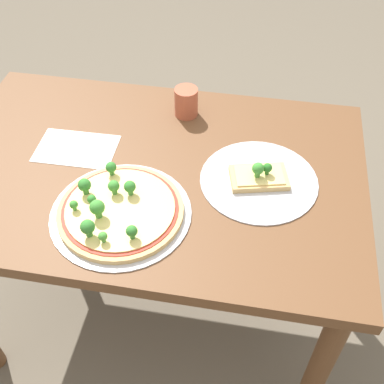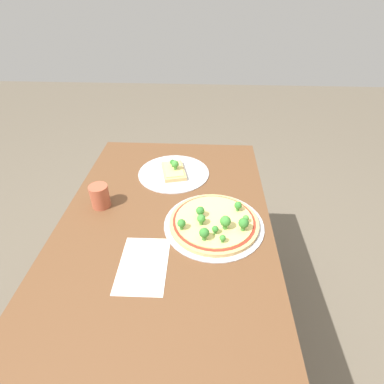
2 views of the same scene
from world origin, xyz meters
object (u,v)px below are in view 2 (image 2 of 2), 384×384
object	(u,v)px
dining_table	(167,238)
pizza_tray_slice	(175,172)
drinking_cup	(100,196)
pizza_tray_whole	(214,222)

from	to	relation	value
dining_table	pizza_tray_slice	world-z (taller)	pizza_tray_slice
pizza_tray_slice	drinking_cup	distance (m)	0.34
dining_table	pizza_tray_whole	distance (m)	0.21
pizza_tray_whole	drinking_cup	bearing A→B (deg)	-101.98
dining_table	pizza_tray_slice	size ratio (longest dim) A/B	3.72
dining_table	pizza_tray_slice	bearing A→B (deg)	179.22
drinking_cup	pizza_tray_slice	bearing A→B (deg)	133.38
dining_table	pizza_tray_slice	distance (m)	0.31
pizza_tray_whole	pizza_tray_slice	distance (m)	0.37
pizza_tray_slice	drinking_cup	world-z (taller)	drinking_cup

